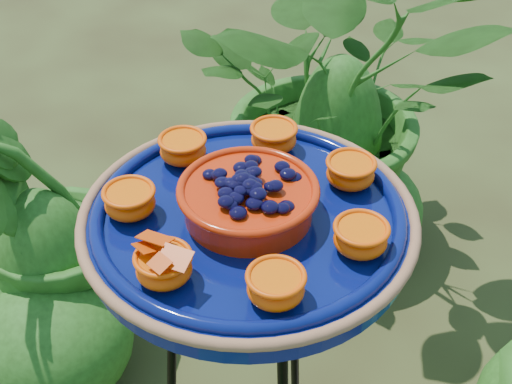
% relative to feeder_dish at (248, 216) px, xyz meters
% --- Properties ---
extents(feeder_dish, '(0.57, 0.57, 0.11)m').
position_rel_feeder_dish_xyz_m(feeder_dish, '(0.00, 0.00, 0.00)').
color(feeder_dish, '#061051').
rests_on(feeder_dish, tripod_stand).
extents(shrub_back_left, '(1.18, 1.18, 0.99)m').
position_rel_feeder_dish_xyz_m(shrub_back_left, '(-0.71, 0.89, -0.46)').
color(shrub_back_left, '#1E4412').
rests_on(shrub_back_left, ground).
extents(shrub_front_left, '(0.50, 0.56, 0.86)m').
position_rel_feeder_dish_xyz_m(shrub_front_left, '(-0.80, -0.07, -0.53)').
color(shrub_front_left, '#1E4412').
rests_on(shrub_front_left, ground).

